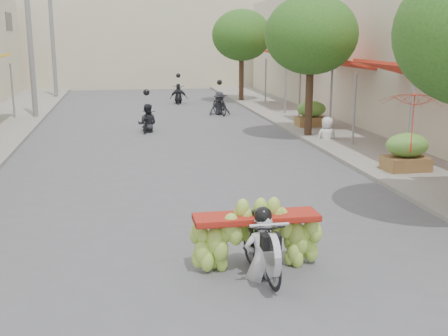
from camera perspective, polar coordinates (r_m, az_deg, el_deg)
sidewalk_right at (r=22.91m, az=11.50°, el=3.74°), size 4.00×60.00×0.12m
far_building at (r=43.99m, az=-8.68°, el=12.78°), size 20.00×6.00×7.00m
utility_pole_far at (r=27.25m, az=-19.18°, el=13.14°), size 0.60×0.24×8.00m
utility_pole_back at (r=36.18m, az=-17.07°, el=13.13°), size 0.60×0.24×8.00m
street_tree_mid at (r=21.12m, az=8.86°, el=13.21°), size 3.40×3.40×5.25m
street_tree_far at (r=32.70m, az=1.80°, el=13.31°), size 3.40×3.40×5.25m
produce_crate_mid at (r=16.22m, az=18.09°, el=1.83°), size 1.20×0.88×1.16m
produce_crate_far at (r=23.47m, az=8.85°, el=5.68°), size 1.20×0.88×1.16m
banana_motorbike at (r=9.00m, az=3.61°, el=-6.72°), size 2.20×1.87×1.97m
market_umbrella at (r=14.97m, az=18.90°, el=7.42°), size 2.13×2.13×1.61m
pedestrian at (r=20.59m, az=10.48°, el=5.14°), size 0.79×0.47×1.60m
bg_motorbike_a at (r=22.64m, az=-7.83°, el=5.62°), size 0.89×1.49×1.95m
bg_motorbike_b at (r=27.34m, az=-0.46°, el=7.13°), size 1.14×1.90×1.95m
bg_motorbike_c at (r=32.18m, az=-4.65°, el=7.92°), size 1.03×1.79×1.95m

